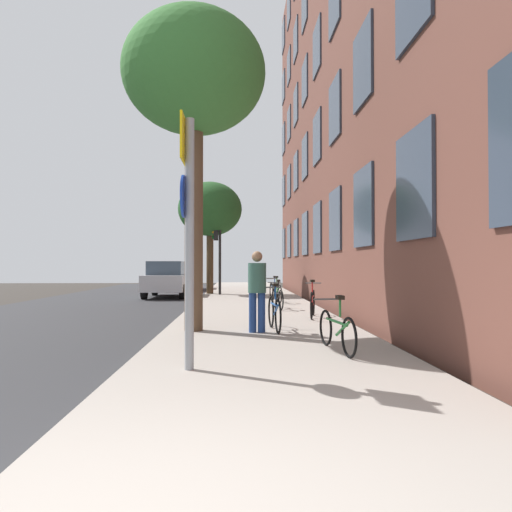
# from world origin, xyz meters

# --- Properties ---
(ground_plane) EXTENTS (41.80, 41.80, 0.00)m
(ground_plane) POSITION_xyz_m (-2.40, 15.00, 0.00)
(ground_plane) COLOR #332D28
(road_asphalt) EXTENTS (7.00, 38.00, 0.01)m
(road_asphalt) POSITION_xyz_m (-4.50, 15.00, 0.01)
(road_asphalt) COLOR #2D2D30
(road_asphalt) RESTS_ON ground
(sidewalk) EXTENTS (4.20, 38.00, 0.12)m
(sidewalk) POSITION_xyz_m (1.10, 15.00, 0.06)
(sidewalk) COLOR #9E9389
(sidewalk) RESTS_ON ground
(building_facade) EXTENTS (0.56, 27.00, 17.34)m
(building_facade) POSITION_xyz_m (3.69, 14.50, 8.69)
(building_facade) COLOR brown
(building_facade) RESTS_ON ground
(sign_post) EXTENTS (0.15, 0.60, 3.32)m
(sign_post) POSITION_xyz_m (-0.10, 3.79, 2.07)
(sign_post) COLOR gray
(sign_post) RESTS_ON sidewalk
(traffic_light) EXTENTS (0.43, 0.24, 3.32)m
(traffic_light) POSITION_xyz_m (-0.36, 19.23, 2.40)
(traffic_light) COLOR black
(traffic_light) RESTS_ON sidewalk
(tree_near) EXTENTS (3.00, 3.00, 6.67)m
(tree_near) POSITION_xyz_m (-0.36, 7.47, 5.43)
(tree_near) COLOR brown
(tree_near) RESTS_ON sidewalk
(tree_far) EXTENTS (3.00, 3.00, 5.25)m
(tree_far) POSITION_xyz_m (-0.75, 19.88, 4.07)
(tree_far) COLOR #4C3823
(tree_far) RESTS_ON sidewalk
(bicycle_0) EXTENTS (0.42, 1.69, 0.89)m
(bicycle_0) POSITION_xyz_m (2.12, 4.99, 0.47)
(bicycle_0) COLOR black
(bicycle_0) RESTS_ON sidewalk
(bicycle_1) EXTENTS (0.42, 1.66, 0.98)m
(bicycle_1) POSITION_xyz_m (1.32, 7.39, 0.50)
(bicycle_1) COLOR black
(bicycle_1) RESTS_ON sidewalk
(bicycle_2) EXTENTS (0.50, 1.66, 0.98)m
(bicycle_2) POSITION_xyz_m (2.50, 9.79, 0.50)
(bicycle_2) COLOR black
(bicycle_2) RESTS_ON sidewalk
(bicycle_3) EXTENTS (0.42, 1.61, 0.91)m
(bicycle_3) POSITION_xyz_m (1.79, 12.19, 0.47)
(bicycle_3) COLOR black
(bicycle_3) RESTS_ON sidewalk
(bicycle_4) EXTENTS (0.47, 1.71, 0.96)m
(bicycle_4) POSITION_xyz_m (1.92, 14.59, 0.49)
(bicycle_4) COLOR black
(bicycle_4) RESTS_ON sidewalk
(bicycle_5) EXTENTS (0.42, 1.65, 0.90)m
(bicycle_5) POSITION_xyz_m (2.04, 16.99, 0.47)
(bicycle_5) COLOR black
(bicycle_5) RESTS_ON sidewalk
(pedestrian_0) EXTENTS (0.43, 0.43, 1.64)m
(pedestrian_0) POSITION_xyz_m (0.95, 7.14, 1.06)
(pedestrian_0) COLOR navy
(pedestrian_0) RESTS_ON sidewalk
(car_0) EXTENTS (1.83, 4.06, 1.62)m
(car_0) POSITION_xyz_m (-2.61, 19.12, 0.84)
(car_0) COLOR #B7B7BC
(car_0) RESTS_ON road_asphalt
(car_1) EXTENTS (1.76, 4.07, 1.62)m
(car_1) POSITION_xyz_m (-2.52, 25.12, 0.84)
(car_1) COLOR red
(car_1) RESTS_ON road_asphalt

